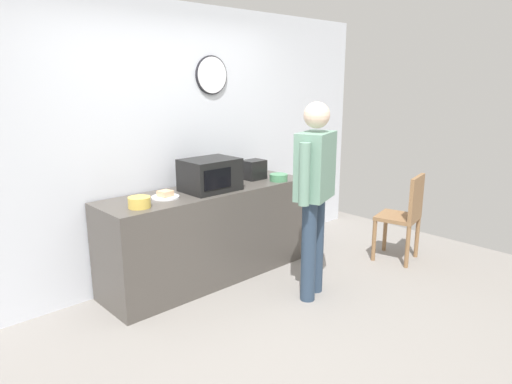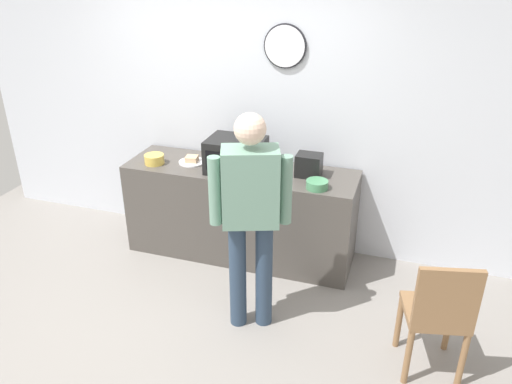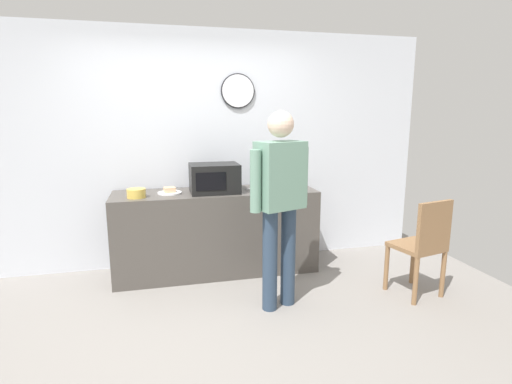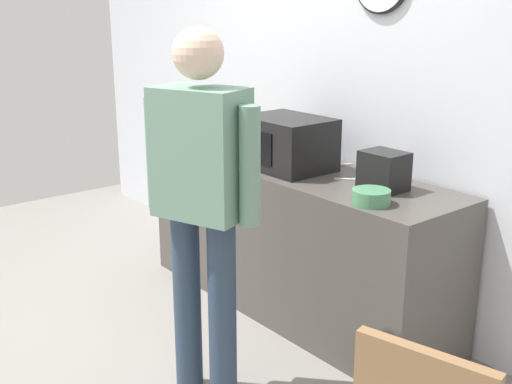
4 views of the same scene
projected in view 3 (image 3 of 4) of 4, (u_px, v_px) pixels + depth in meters
The scene contains 12 objects.
ground_plane at pixel (215, 330), 3.20m from camera, with size 6.00×6.00×0.00m, color gray.
back_wall at pixel (193, 150), 4.47m from camera, with size 5.40×0.13×2.60m.
kitchen_counter at pixel (216, 232), 4.32m from camera, with size 2.14×0.62×0.89m, color #4C4742.
microwave at pixel (214, 178), 4.15m from camera, with size 0.50×0.39×0.30m.
sandwich_plate at pixel (170, 192), 4.12m from camera, with size 0.24×0.24×0.07m.
salad_bowl at pixel (289, 188), 4.22m from camera, with size 0.19×0.19×0.07m, color #4C8E60.
cereal_bowl at pixel (136, 193), 3.92m from camera, with size 0.18×0.18×0.09m, color gold.
toaster at pixel (271, 179), 4.40m from camera, with size 0.22×0.18×0.20m, color black.
fork_utensil at pixel (224, 187), 4.48m from camera, with size 0.17×0.02×0.01m, color silver.
spoon_utensil at pixel (251, 189), 4.37m from camera, with size 0.17×0.02×0.01m, color silver.
person_standing at pixel (280, 196), 3.41m from camera, with size 0.56×0.36×1.73m.
wooden_chair at pixel (423, 243), 3.69m from camera, with size 0.48×0.48×0.94m.
Camera 3 is at (-0.38, -2.92, 1.71)m, focal length 28.07 mm.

